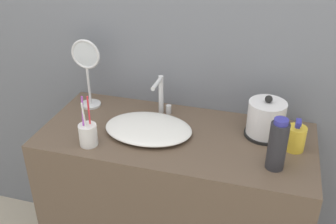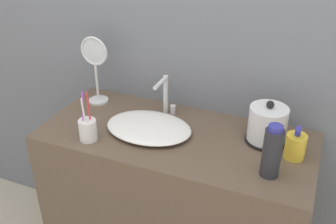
{
  "view_description": "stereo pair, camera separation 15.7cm",
  "coord_description": "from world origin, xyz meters",
  "px_view_note": "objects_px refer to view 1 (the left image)",
  "views": [
    {
      "loc": [
        0.35,
        -1.07,
        1.7
      ],
      "look_at": [
        -0.03,
        0.25,
        0.94
      ],
      "focal_mm": 42.0,
      "sensor_mm": 36.0,
      "label": 1
    },
    {
      "loc": [
        0.49,
        -1.02,
        1.7
      ],
      "look_at": [
        -0.03,
        0.25,
        0.94
      ],
      "focal_mm": 42.0,
      "sensor_mm": 36.0,
      "label": 2
    }
  ],
  "objects_px": {
    "faucet": "(161,94)",
    "electric_kettle": "(266,120)",
    "shampoo_bottle": "(278,145)",
    "toothbrush_cup": "(88,134)",
    "lotion_bottle": "(296,138)",
    "vanity_mirror": "(87,68)"
  },
  "relations": [
    {
      "from": "faucet",
      "to": "electric_kettle",
      "type": "bearing_deg",
      "value": -6.79
    },
    {
      "from": "faucet",
      "to": "shampoo_bottle",
      "type": "xyz_separation_m",
      "value": [
        0.51,
        -0.26,
        -0.0
      ]
    },
    {
      "from": "electric_kettle",
      "to": "toothbrush_cup",
      "type": "bearing_deg",
      "value": -158.4
    },
    {
      "from": "lotion_bottle",
      "to": "electric_kettle",
      "type": "bearing_deg",
      "value": 149.08
    },
    {
      "from": "toothbrush_cup",
      "to": "shampoo_bottle",
      "type": "relative_size",
      "value": 1.1
    },
    {
      "from": "lotion_bottle",
      "to": "vanity_mirror",
      "type": "height_order",
      "value": "vanity_mirror"
    },
    {
      "from": "electric_kettle",
      "to": "toothbrush_cup",
      "type": "distance_m",
      "value": 0.71
    },
    {
      "from": "lotion_bottle",
      "to": "vanity_mirror",
      "type": "bearing_deg",
      "value": 173.0
    },
    {
      "from": "toothbrush_cup",
      "to": "vanity_mirror",
      "type": "relative_size",
      "value": 0.69
    },
    {
      "from": "toothbrush_cup",
      "to": "lotion_bottle",
      "type": "relative_size",
      "value": 1.64
    },
    {
      "from": "electric_kettle",
      "to": "vanity_mirror",
      "type": "relative_size",
      "value": 0.56
    },
    {
      "from": "faucet",
      "to": "lotion_bottle",
      "type": "bearing_deg",
      "value": -12.29
    },
    {
      "from": "faucet",
      "to": "toothbrush_cup",
      "type": "height_order",
      "value": "toothbrush_cup"
    },
    {
      "from": "vanity_mirror",
      "to": "faucet",
      "type": "bearing_deg",
      "value": 2.13
    },
    {
      "from": "faucet",
      "to": "vanity_mirror",
      "type": "xyz_separation_m",
      "value": [
        -0.34,
        -0.01,
        0.09
      ]
    },
    {
      "from": "faucet",
      "to": "vanity_mirror",
      "type": "relative_size",
      "value": 0.56
    },
    {
      "from": "lotion_bottle",
      "to": "vanity_mirror",
      "type": "xyz_separation_m",
      "value": [
        -0.91,
        0.11,
        0.14
      ]
    },
    {
      "from": "electric_kettle",
      "to": "lotion_bottle",
      "type": "distance_m",
      "value": 0.14
    },
    {
      "from": "toothbrush_cup",
      "to": "shampoo_bottle",
      "type": "xyz_separation_m",
      "value": [
        0.71,
        0.05,
        0.05
      ]
    },
    {
      "from": "vanity_mirror",
      "to": "electric_kettle",
      "type": "bearing_deg",
      "value": -2.98
    },
    {
      "from": "electric_kettle",
      "to": "vanity_mirror",
      "type": "bearing_deg",
      "value": 177.02
    },
    {
      "from": "faucet",
      "to": "lotion_bottle",
      "type": "height_order",
      "value": "faucet"
    }
  ]
}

